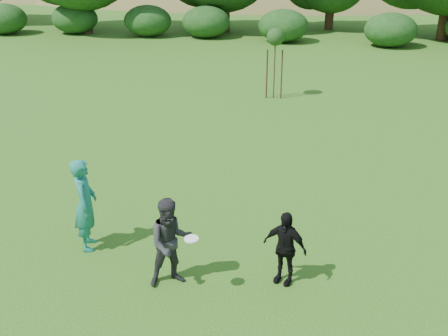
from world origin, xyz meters
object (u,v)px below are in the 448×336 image
Objects in this scene: player_teal at (85,204)px; player_grey at (171,243)px; sapling at (275,39)px; player_black at (285,247)px.

player_grey is at bearing -132.74° from player_teal.
sapling is (1.00, 13.47, 1.51)m from player_grey.
sapling reaches higher than player_teal.
sapling is (-1.16, 13.08, 1.65)m from player_black.
player_grey is 2.20m from player_black.
player_teal is 0.72× the size of sapling.
player_black is at bearing -15.71° from player_grey.
player_teal is 12.88m from sapling.
player_black is 13.23m from sapling.
player_grey is 13.60m from sapling.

